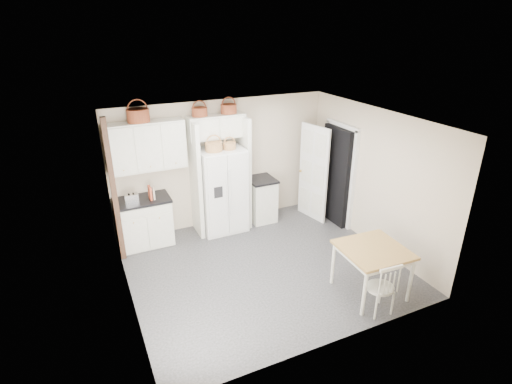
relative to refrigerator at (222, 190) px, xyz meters
name	(u,v)px	position (x,y,z in m)	size (l,w,h in m)	color
floor	(264,267)	(0.15, -1.65, -0.86)	(4.50, 4.50, 0.00)	black
ceiling	(265,121)	(0.15, -1.65, 1.74)	(4.50, 4.50, 0.00)	white
wall_back	(222,163)	(0.15, 0.35, 0.44)	(4.50, 4.50, 0.00)	beige
wall_left	(122,227)	(-2.10, -1.65, 0.44)	(4.00, 4.00, 0.00)	beige
wall_right	(374,179)	(2.40, -1.65, 0.44)	(4.00, 4.00, 0.00)	beige
refrigerator	(222,190)	(0.00, 0.00, 0.00)	(0.89, 0.72, 1.73)	white
base_cab_left	(145,222)	(-1.57, 0.05, -0.41)	(0.98, 0.62, 0.90)	white
base_cab_right	(261,200)	(0.90, 0.05, -0.41)	(0.51, 0.62, 0.90)	white
dining_table	(371,271)	(1.36, -2.98, -0.46)	(0.96, 0.96, 0.80)	olive
windsor_chair	(380,287)	(1.17, -3.40, -0.44)	(0.41, 0.38, 0.84)	white
counter_left	(142,200)	(-1.57, 0.05, 0.06)	(1.02, 0.66, 0.04)	black
counter_right	(261,179)	(0.90, 0.05, 0.06)	(0.56, 0.66, 0.04)	black
toaster	(132,198)	(-1.75, -0.04, 0.16)	(0.24, 0.14, 0.16)	silver
cookbook_red	(150,193)	(-1.41, -0.03, 0.21)	(0.04, 0.17, 0.26)	#BC4629
cookbook_cream	(154,193)	(-1.35, -0.03, 0.19)	(0.03, 0.15, 0.22)	#C7B39A
basket_upper_b	(138,116)	(-1.43, 0.18, 1.60)	(0.39, 0.39, 0.23)	maroon
basket_bridge_a	(200,112)	(-0.32, 0.18, 1.57)	(0.29, 0.29, 0.16)	maroon
basket_bridge_b	(229,109)	(0.26, 0.18, 1.58)	(0.31, 0.31, 0.18)	maroon
basket_fridge_a	(214,147)	(-0.16, -0.10, 0.95)	(0.32, 0.32, 0.17)	olive
basket_fridge_b	(229,146)	(0.15, -0.10, 0.93)	(0.25, 0.25, 0.13)	olive
upper_cabinet	(146,146)	(-1.35, 0.18, 1.04)	(1.40, 0.34, 0.90)	white
bridge_cabinet	(216,126)	(0.00, 0.18, 1.26)	(1.12, 0.34, 0.45)	white
fridge_panel_left	(196,180)	(-0.51, 0.05, 0.29)	(0.08, 0.60, 2.30)	white
fridge_panel_right	(244,172)	(0.51, 0.05, 0.29)	(0.08, 0.60, 2.30)	white
trim_post	(114,193)	(-2.05, -0.30, 0.44)	(0.09, 0.09, 2.60)	#321A15
doorway_void	(337,176)	(2.31, -0.65, 0.16)	(0.18, 0.85, 2.05)	black
door_slab	(313,173)	(1.95, -0.32, 0.16)	(0.80, 0.04, 2.05)	white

